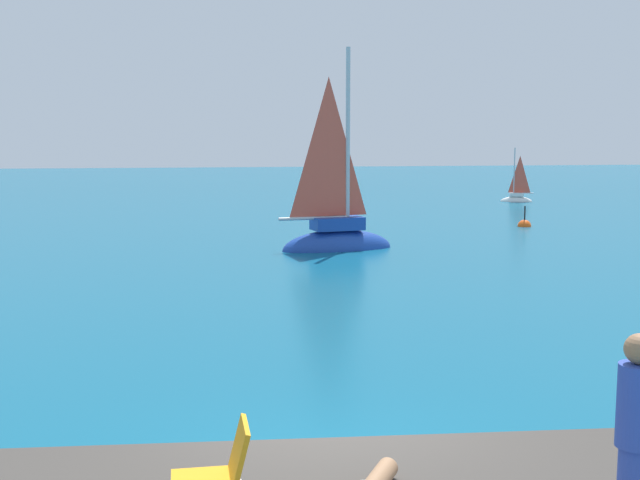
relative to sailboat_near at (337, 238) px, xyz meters
The scene contains 5 objects.
sailboat_near is the anchor object (origin of this frame).
sailboat_far 21.04m from the sailboat_near, 52.46° to the left, with size 1.82×1.11×3.28m.
person_standing 21.52m from the sailboat_near, 93.52° to the right, with size 0.28×0.28×1.62m.
beach_chair 21.05m from the sailboat_near, 101.61° to the right, with size 0.61×0.50×0.80m.
marker_buoy 10.23m from the sailboat_near, 31.53° to the left, with size 0.56×0.56×1.13m.
Camera 1 is at (-1.29, -8.46, 3.94)m, focal length 45.89 mm.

